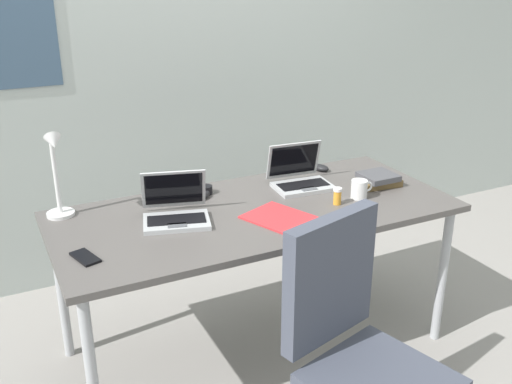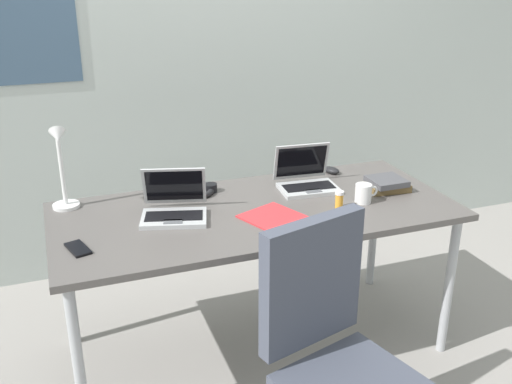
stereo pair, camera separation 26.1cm
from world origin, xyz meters
name	(u,v)px [view 2 (the right image)]	position (x,y,z in m)	size (l,w,h in m)	color
ground_plane	(256,345)	(0.00, 0.00, 0.00)	(12.00, 12.00, 0.00)	gray
wall_back	(190,49)	(0.00, 1.10, 1.30)	(6.00, 0.13, 2.60)	#B2BCB7
desk	(256,220)	(0.00, 0.00, 0.68)	(1.80, 0.80, 0.74)	#595451
desk_lamp	(62,168)	(-0.80, 0.28, 0.94)	(0.12, 0.18, 0.40)	white
laptop_front_right	(306,180)	(0.32, 0.15, 0.78)	(0.30, 0.26, 0.21)	#B7BABC
laptop_near_mouse	(174,208)	(-0.36, 0.04, 0.78)	(0.34, 0.32, 0.20)	#B7BABC
computer_mouse	(332,170)	(0.53, 0.30, 0.76)	(0.06, 0.10, 0.03)	black
cell_phone	(78,249)	(-0.78, -0.14, 0.74)	(0.06, 0.14, 0.01)	black
headphones	(195,191)	(-0.21, 0.27, 0.76)	(0.21, 0.18, 0.04)	black
pill_bottle	(339,199)	(0.35, -0.12, 0.78)	(0.04, 0.04, 0.08)	gold
book_stack	(387,184)	(0.67, -0.01, 0.77)	(0.21, 0.16, 0.06)	brown
paper_folder_front_right	(279,220)	(0.05, -0.16, 0.74)	(0.23, 0.31, 0.01)	red
coffee_mug	(364,193)	(0.49, -0.10, 0.78)	(0.11, 0.08, 0.09)	white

